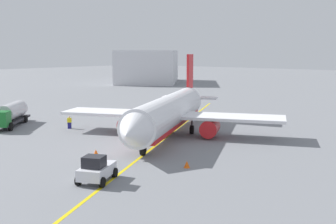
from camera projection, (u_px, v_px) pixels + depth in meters
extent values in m
plane|color=slate|center=(168.00, 136.00, 49.95)|extent=(400.00, 400.00, 0.00)
cylinder|color=white|center=(168.00, 112.00, 49.50)|extent=(22.98, 13.51, 3.98)
cube|color=red|center=(168.00, 121.00, 49.67)|extent=(21.49, 12.31, 1.11)
cone|color=white|center=(132.00, 132.00, 37.03)|extent=(4.57, 4.84, 3.82)
cone|color=white|center=(191.00, 97.00, 62.54)|extent=(5.57, 4.99, 3.38)
cube|color=red|center=(190.00, 71.00, 61.33)|extent=(3.05, 1.68, 5.20)
cube|color=white|center=(190.00, 97.00, 61.92)|extent=(5.72, 8.63, 0.24)
cube|color=white|center=(170.00, 115.00, 50.53)|extent=(16.16, 27.43, 0.36)
cylinder|color=red|center=(210.00, 128.00, 48.63)|extent=(3.79, 3.25, 2.10)
cylinder|color=red|center=(129.00, 124.00, 51.27)|extent=(3.79, 3.25, 2.10)
cylinder|color=#4C4C51|center=(143.00, 144.00, 40.42)|extent=(0.24, 0.24, 1.25)
cylinder|color=black|center=(143.00, 150.00, 40.51)|extent=(1.17, 0.83, 1.10)
cylinder|color=#4C4C51|center=(192.00, 125.00, 51.02)|extent=(0.24, 0.24, 1.25)
cylinder|color=black|center=(192.00, 130.00, 51.12)|extent=(1.17, 0.83, 1.10)
cylinder|color=#4C4C51|center=(153.00, 123.00, 52.35)|extent=(0.24, 0.24, 1.25)
cylinder|color=black|center=(153.00, 128.00, 52.44)|extent=(1.17, 0.83, 1.10)
cube|color=#2D2D33|center=(11.00, 121.00, 56.92)|extent=(8.67, 8.13, 0.30)
cylinder|color=silver|center=(12.00, 111.00, 57.32)|extent=(6.45, 6.11, 2.30)
cylinder|color=black|center=(11.00, 127.00, 53.13)|extent=(1.05, 0.99, 1.10)
cylinder|color=black|center=(26.00, 119.00, 59.26)|extent=(1.05, 0.99, 1.10)
cylinder|color=black|center=(8.00, 119.00, 59.18)|extent=(1.05, 0.99, 1.10)
cube|color=silver|center=(97.00, 171.00, 32.35)|extent=(4.11, 3.37, 0.90)
cube|color=black|center=(94.00, 162.00, 31.74)|extent=(1.96, 2.05, 0.90)
cylinder|color=black|center=(92.00, 171.00, 33.91)|extent=(0.85, 0.62, 0.80)
cylinder|color=black|center=(115.00, 173.00, 33.43)|extent=(0.85, 0.62, 0.80)
cylinder|color=black|center=(78.00, 180.00, 31.41)|extent=(0.85, 0.62, 0.80)
cylinder|color=black|center=(102.00, 182.00, 30.93)|extent=(0.85, 0.62, 0.80)
cube|color=navy|center=(70.00, 125.00, 54.69)|extent=(0.52, 0.54, 0.85)
cube|color=yellow|center=(69.00, 120.00, 54.58)|extent=(0.59, 0.63, 0.60)
sphere|color=tan|center=(69.00, 117.00, 54.51)|extent=(0.24, 0.24, 0.24)
cone|color=#F2590F|center=(187.00, 164.00, 36.20)|extent=(0.56, 0.56, 0.62)
cone|color=#F2590F|center=(96.00, 153.00, 40.41)|extent=(0.57, 0.57, 0.64)
cube|color=silver|center=(148.00, 67.00, 136.94)|extent=(35.09, 32.51, 10.75)
cube|color=#4C515B|center=(121.00, 71.00, 137.85)|extent=(17.07, 12.32, 7.09)
cube|color=yellow|center=(168.00, 136.00, 49.95)|extent=(60.02, 28.11, 0.01)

